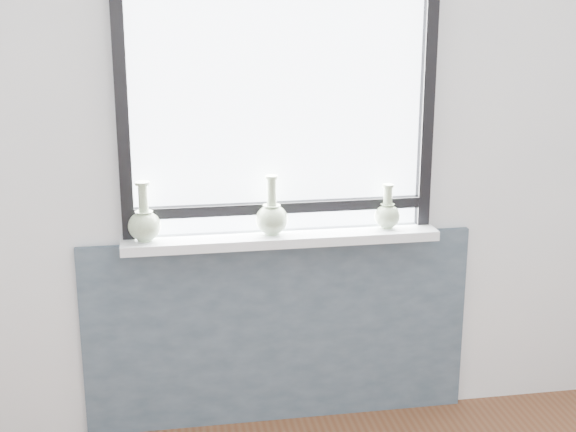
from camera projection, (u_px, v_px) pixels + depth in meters
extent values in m
cube|color=silver|center=(277.00, 134.00, 3.32)|extent=(3.60, 0.02, 2.60)
cube|color=#4B5A6B|center=(279.00, 331.00, 3.53)|extent=(1.70, 0.03, 0.86)
cube|color=silver|center=(281.00, 238.00, 3.34)|extent=(1.32, 0.18, 0.04)
cube|color=black|center=(122.00, 110.00, 3.14)|extent=(0.05, 0.06, 1.05)
cube|color=black|center=(427.00, 102.00, 3.35)|extent=(0.05, 0.06, 1.05)
cube|color=black|center=(279.00, 207.00, 3.36)|extent=(1.20, 0.05, 0.04)
cube|color=white|center=(278.00, 111.00, 3.27)|extent=(1.20, 0.01, 1.00)
cylinder|color=#A0B992|center=(145.00, 240.00, 3.24)|extent=(0.06, 0.06, 0.01)
ellipsoid|color=#A0B992|center=(145.00, 226.00, 3.23)|extent=(0.13, 0.13, 0.12)
cone|color=#A0B992|center=(144.00, 215.00, 3.22)|extent=(0.07, 0.07, 0.03)
cylinder|color=#A0B992|center=(143.00, 200.00, 3.20)|extent=(0.04, 0.04, 0.13)
cylinder|color=#A0B992|center=(142.00, 183.00, 3.18)|extent=(0.06, 0.06, 0.01)
cylinder|color=#A0B992|center=(272.00, 233.00, 3.33)|extent=(0.06, 0.06, 0.01)
ellipsoid|color=#A0B992|center=(272.00, 219.00, 3.32)|extent=(0.14, 0.14, 0.12)
cone|color=#A0B992|center=(272.00, 208.00, 3.30)|extent=(0.07, 0.07, 0.03)
cylinder|color=#A0B992|center=(272.00, 194.00, 3.29)|extent=(0.04, 0.04, 0.13)
cylinder|color=#A0B992|center=(272.00, 177.00, 3.27)|extent=(0.05, 0.05, 0.01)
cylinder|color=#A0B992|center=(387.00, 227.00, 3.42)|extent=(0.05, 0.05, 0.01)
ellipsoid|color=#A0B992|center=(387.00, 216.00, 3.41)|extent=(0.11, 0.11, 0.10)
cone|color=#A0B992|center=(388.00, 207.00, 3.40)|extent=(0.06, 0.06, 0.03)
cylinder|color=#A0B992|center=(388.00, 197.00, 3.38)|extent=(0.04, 0.04, 0.09)
cylinder|color=#A0B992|center=(388.00, 186.00, 3.37)|extent=(0.05, 0.05, 0.01)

